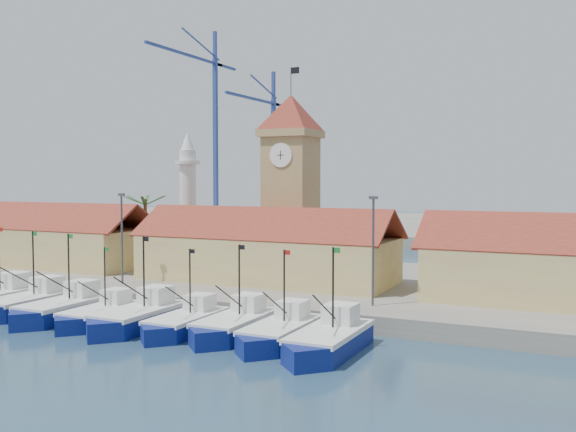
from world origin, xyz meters
The scene contains 19 objects.
ground centered at (0.00, 0.00, 0.00)m, with size 400.00×400.00×0.00m, color #1E3850.
quay centered at (0.00, 24.00, 0.75)m, with size 140.00×32.00×1.50m, color gray.
terminal centered at (0.00, 110.00, 1.00)m, with size 240.00×80.00×2.00m, color gray.
boat_1 centered at (-14.82, 2.45, 0.80)m, with size 3.71×10.17×7.69m.
boat_2 centered at (-10.28, 2.09, 0.79)m, with size 3.69×10.12×7.66m.
boat_3 centered at (-6.14, 1.99, 0.69)m, with size 3.22×8.81×6.67m.
boat_4 centered at (-2.34, 2.12, 0.80)m, with size 3.74×10.23×7.74m.
boat_5 centered at (1.91, 2.49, 0.71)m, with size 3.31×9.07×6.86m.
boat_6 centered at (5.90, 3.19, 0.76)m, with size 3.53×9.67×7.32m.
boat_7 centered at (9.99, 2.64, 0.74)m, with size 3.46×9.47×7.17m.
boat_8 centered at (14.09, 1.86, 0.79)m, with size 3.68×10.08×7.63m.
hall_left centered at (-32.00, 20.00, 3.99)m, with size 31.20×10.13×7.61m.
hall_center centered at (0.00, 20.00, 3.99)m, with size 27.04×10.13×7.61m.
clock_tower centered at (0.00, 26.00, 11.96)m, with size 5.80×5.80×22.70m.
minaret centered at (-15.00, 28.00, 9.73)m, with size 3.00×3.00×16.30m.
palm_tree centered at (-20.00, 26.00, 6.25)m, with size 5.60×5.03×8.39m.
lamp_posts centered at (0.50, 12.00, 6.48)m, with size 80.70×0.25×9.03m.
crane_blue_far centered at (-56.81, 99.95, 28.70)m, with size 1.00×38.10×47.31m.
crane_blue_near centered at (-43.29, 106.34, 22.67)m, with size 1.00×33.37×37.18m.
Camera 1 is at (30.09, -38.25, 11.84)m, focal length 40.00 mm.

